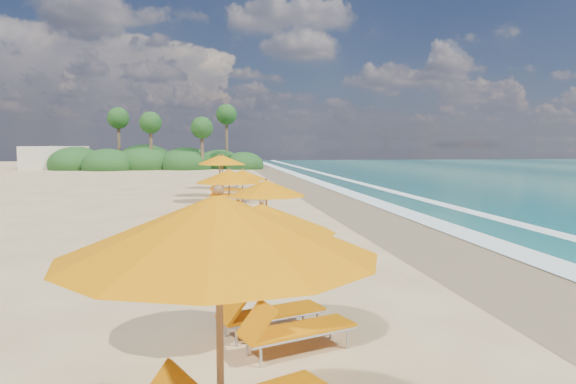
% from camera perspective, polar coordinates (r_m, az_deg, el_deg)
% --- Properties ---
extents(ground, '(160.00, 160.00, 0.00)m').
position_cam_1_polar(ground, '(19.66, -0.00, -3.48)').
color(ground, '#D3B87C').
rests_on(ground, ground).
extents(wet_sand, '(4.00, 160.00, 0.01)m').
position_cam_1_polar(wet_sand, '(20.62, 11.09, -3.16)').
color(wet_sand, '#816C4D').
rests_on(wet_sand, ground).
extents(surf_foam, '(4.00, 160.00, 0.01)m').
position_cam_1_polar(surf_foam, '(21.65, 17.85, -2.86)').
color(surf_foam, white).
rests_on(surf_foam, ground).
extents(station_0, '(3.50, 3.48, 2.65)m').
position_cam_1_polar(station_0, '(4.51, -5.12, -14.02)').
color(station_0, olive).
rests_on(station_0, ground).
extents(station_1, '(2.81, 2.76, 2.19)m').
position_cam_1_polar(station_1, '(7.67, -1.75, -7.93)').
color(station_1, olive).
rests_on(station_1, ground).
extents(station_2, '(2.29, 2.11, 2.12)m').
position_cam_1_polar(station_2, '(13.62, -1.72, -2.33)').
color(station_2, olive).
rests_on(station_2, ground).
extents(station_3, '(2.59, 2.45, 2.23)m').
position_cam_1_polar(station_3, '(17.05, -5.92, -0.62)').
color(station_3, olive).
rests_on(station_3, ground).
extents(station_4, '(2.37, 2.25, 2.02)m').
position_cam_1_polar(station_4, '(21.00, -4.61, 0.17)').
color(station_4, olive).
rests_on(station_4, ground).
extents(station_5, '(3.09, 2.98, 2.51)m').
position_cam_1_polar(station_5, '(26.86, -6.80, 1.83)').
color(station_5, olive).
rests_on(station_5, ground).
extents(station_6, '(2.68, 2.49, 2.44)m').
position_cam_1_polar(station_6, '(30.15, -7.22, 2.11)').
color(station_6, olive).
rests_on(station_6, ground).
extents(station_7, '(2.52, 2.36, 2.24)m').
position_cam_1_polar(station_7, '(35.58, -7.17, 2.41)').
color(station_7, olive).
rests_on(station_7, ground).
extents(treeline, '(25.80, 8.80, 9.74)m').
position_cam_1_polar(treeline, '(65.17, -14.59, 3.30)').
color(treeline, '#163D14').
rests_on(treeline, ground).
extents(beach_building, '(7.00, 5.00, 2.80)m').
position_cam_1_polar(beach_building, '(69.94, -24.26, 3.46)').
color(beach_building, beige).
rests_on(beach_building, ground).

